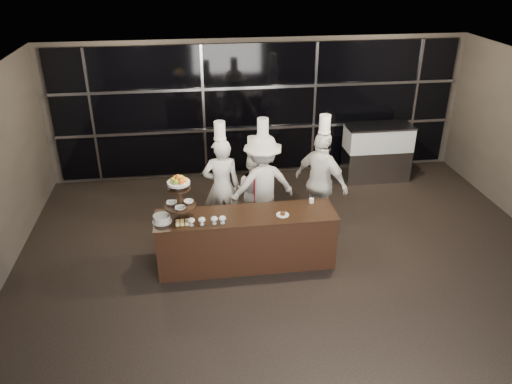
{
  "coord_description": "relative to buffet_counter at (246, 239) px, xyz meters",
  "views": [
    {
      "loc": [
        -1.5,
        -5.36,
        4.71
      ],
      "look_at": [
        -0.53,
        1.7,
        1.15
      ],
      "focal_mm": 35.0,
      "sensor_mm": 36.0,
      "label": 1
    }
  ],
  "objects": [
    {
      "name": "chef_d",
      "position": [
        1.45,
        0.94,
        0.48
      ],
      "size": [
        1.04,
        1.14,
        2.17
      ],
      "color": "white",
      "rests_on": "ground"
    },
    {
      "name": "layer_cake",
      "position": [
        -1.29,
        -0.05,
        0.51
      ],
      "size": [
        0.3,
        0.3,
        0.11
      ],
      "color": "white",
      "rests_on": "buffet_counter"
    },
    {
      "name": "chef_a",
      "position": [
        -0.3,
        1.09,
        0.45
      ],
      "size": [
        0.68,
        0.47,
        2.09
      ],
      "color": "silver",
      "rests_on": "ground"
    },
    {
      "name": "small_plate",
      "position": [
        0.56,
        -0.1,
        0.47
      ],
      "size": [
        0.2,
        0.2,
        0.05
      ],
      "color": "white",
      "rests_on": "buffet_counter"
    },
    {
      "name": "window_wall",
      "position": [
        0.73,
        3.54,
        1.04
      ],
      "size": [
        8.6,
        0.1,
        2.8
      ],
      "color": "black",
      "rests_on": "ground"
    },
    {
      "name": "chef_c",
      "position": [
        0.42,
        1.06,
        0.45
      ],
      "size": [
        1.28,
        0.88,
        2.12
      ],
      "color": "silver",
      "rests_on": "ground"
    },
    {
      "name": "buffet_counter",
      "position": [
        0.0,
        0.0,
        0.0
      ],
      "size": [
        2.84,
        0.74,
        0.92
      ],
      "color": "black",
      "rests_on": "ground"
    },
    {
      "name": "compotes",
      "position": [
        -0.61,
        -0.22,
        0.54
      ],
      "size": [
        0.58,
        0.11,
        0.12
      ],
      "color": "silver",
      "rests_on": "buffet_counter"
    },
    {
      "name": "chef_b",
      "position": [
        0.27,
        1.21,
        0.28
      ],
      "size": [
        0.88,
        0.81,
        1.75
      ],
      "color": "white",
      "rests_on": "ground"
    },
    {
      "name": "display_case",
      "position": [
        3.22,
        2.9,
        0.22
      ],
      "size": [
        1.43,
        0.62,
        1.24
      ],
      "color": "#A5A5AA",
      "rests_on": "ground"
    },
    {
      "name": "room",
      "position": [
        0.73,
        -1.4,
        1.03
      ],
      "size": [
        10.0,
        10.0,
        10.0
      ],
      "color": "black",
      "rests_on": "ground"
    },
    {
      "name": "display_stand",
      "position": [
        -1.0,
        -0.0,
        0.87
      ],
      "size": [
        0.48,
        0.48,
        0.74
      ],
      "color": "black",
      "rests_on": "buffet_counter"
    },
    {
      "name": "chef_cup",
      "position": [
        1.11,
        0.25,
        0.49
      ],
      "size": [
        0.08,
        0.08,
        0.07
      ],
      "primitive_type": "cylinder",
      "color": "white",
      "rests_on": "buffet_counter"
    },
    {
      "name": "pastry_squares",
      "position": [
        -0.98,
        -0.17,
        0.48
      ],
      "size": [
        0.2,
        0.13,
        0.05
      ],
      "color": "#F8D479",
      "rests_on": "buffet_counter"
    }
  ]
}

